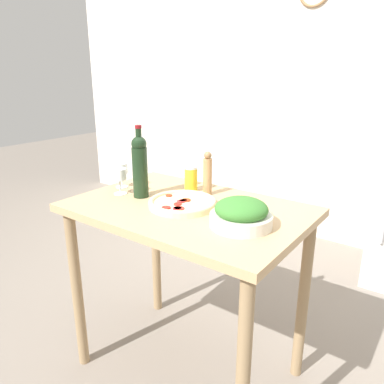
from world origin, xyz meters
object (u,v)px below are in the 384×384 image
(wine_glass_far, at_px, (121,170))
(salt_canister, at_px, (191,179))
(pepper_mill, at_px, (208,174))
(homemade_pizza, at_px, (182,203))
(wine_glass_near, at_px, (119,176))
(salad_bowl, at_px, (241,214))
(wine_bottle, at_px, (140,165))

(wine_glass_far, xyz_separation_m, salt_canister, (0.35, 0.17, -0.03))
(pepper_mill, bearing_deg, salt_canister, 179.56)
(homemade_pizza, distance_m, salt_canister, 0.25)
(wine_glass_near, relative_size, salad_bowl, 0.52)
(wine_glass_near, distance_m, homemade_pizza, 0.39)
(homemade_pizza, bearing_deg, wine_glass_far, 174.15)
(wine_glass_far, distance_m, homemade_pizza, 0.47)
(pepper_mill, xyz_separation_m, salt_canister, (-0.11, 0.00, -0.04))
(pepper_mill, height_order, salad_bowl, pepper_mill)
(homemade_pizza, bearing_deg, wine_bottle, -178.09)
(wine_glass_near, height_order, salad_bowl, wine_glass_near)
(wine_bottle, bearing_deg, wine_glass_near, -164.20)
(pepper_mill, relative_size, salt_canister, 1.69)
(wine_glass_far, xyz_separation_m, salad_bowl, (0.80, -0.09, -0.04))
(wine_glass_near, distance_m, pepper_mill, 0.45)
(wine_glass_far, bearing_deg, wine_glass_near, -47.16)
(wine_glass_near, bearing_deg, pepper_mill, 35.36)
(pepper_mill, bearing_deg, wine_glass_near, -144.64)
(wine_bottle, relative_size, homemade_pizza, 1.13)
(salt_canister, bearing_deg, wine_glass_near, -135.03)
(homemade_pizza, height_order, salt_canister, salt_canister)
(wine_bottle, bearing_deg, homemade_pizza, 1.91)
(wine_glass_far, distance_m, salad_bowl, 0.80)
(wine_bottle, xyz_separation_m, wine_glass_far, (-0.20, 0.06, -0.07))
(wine_bottle, height_order, wine_glass_near, wine_bottle)
(wine_glass_near, relative_size, homemade_pizza, 0.42)
(wine_glass_near, height_order, wine_glass_far, same)
(wine_glass_far, height_order, salt_canister, wine_glass_far)
(homemade_pizza, bearing_deg, salt_canister, 117.02)
(wine_glass_far, bearing_deg, salad_bowl, -6.51)
(pepper_mill, xyz_separation_m, salad_bowl, (0.35, -0.26, -0.06))
(wine_glass_far, relative_size, homemade_pizza, 0.42)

